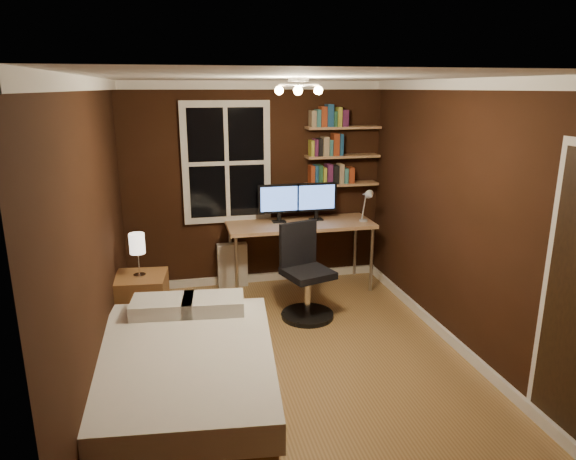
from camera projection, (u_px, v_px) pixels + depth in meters
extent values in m
plane|color=brown|center=(294.00, 361.00, 4.70)|extent=(4.20, 4.20, 0.00)
cube|color=black|center=(255.00, 186.00, 6.34)|extent=(3.20, 0.04, 2.50)
cube|color=black|center=(97.00, 242.00, 4.02)|extent=(0.04, 4.20, 2.50)
cube|color=black|center=(464.00, 220.00, 4.70)|extent=(0.04, 4.20, 2.50)
cube|color=white|center=(295.00, 77.00, 4.03)|extent=(3.20, 4.20, 0.02)
cube|color=white|center=(227.00, 163.00, 6.15)|extent=(1.06, 0.06, 1.46)
cube|color=#AD7E53|center=(342.00, 184.00, 6.45)|extent=(0.92, 0.22, 0.03)
cube|color=#AD7E53|center=(342.00, 156.00, 6.36)|extent=(0.92, 0.22, 0.03)
cube|color=#AD7E53|center=(343.00, 128.00, 6.26)|extent=(0.92, 0.22, 0.03)
cube|color=brown|center=(184.00, 394.00, 3.94)|extent=(1.48, 1.96, 0.29)
cube|color=white|center=(182.00, 365.00, 3.87)|extent=(1.56, 2.03, 0.22)
cube|color=silver|center=(163.00, 306.00, 4.48)|extent=(0.57, 0.42, 0.13)
cube|color=silver|center=(213.00, 304.00, 4.53)|extent=(0.57, 0.42, 0.13)
cube|color=brown|center=(142.00, 305.00, 5.16)|extent=(0.55, 0.55, 0.63)
cube|color=silver|center=(232.00, 265.00, 6.43)|extent=(0.37, 0.13, 0.55)
cube|color=#AD7E53|center=(300.00, 224.00, 6.22)|extent=(1.77, 0.66, 0.04)
cylinder|color=beige|center=(237.00, 270.00, 5.89)|extent=(0.04, 0.04, 0.80)
cylinder|color=beige|center=(372.00, 260.00, 6.24)|extent=(0.04, 0.04, 0.80)
cylinder|color=beige|center=(231.00, 255.00, 6.44)|extent=(0.04, 0.04, 0.80)
cylinder|color=beige|center=(355.00, 246.00, 6.79)|extent=(0.04, 0.04, 0.80)
cylinder|color=black|center=(307.00, 315.00, 5.60)|extent=(0.57, 0.57, 0.05)
cylinder|color=silver|center=(308.00, 295.00, 5.53)|extent=(0.06, 0.06, 0.42)
cube|color=black|center=(308.00, 273.00, 5.47)|extent=(0.58, 0.58, 0.07)
cube|color=black|center=(298.00, 243.00, 5.56)|extent=(0.44, 0.18, 0.48)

